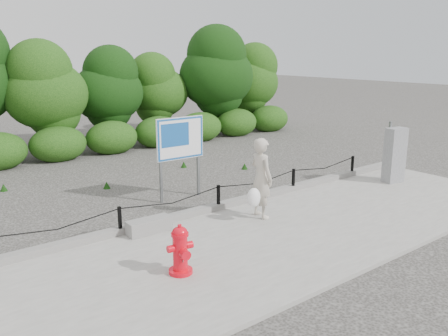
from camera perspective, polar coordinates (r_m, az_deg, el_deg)
name	(u,v)px	position (r m, az deg, el deg)	size (l,w,h in m)	color
ground	(218,213)	(11.17, -0.67, -5.43)	(90.00, 90.00, 0.00)	#2D2B28
sidewalk	(278,237)	(9.75, 6.57, -8.26)	(14.00, 4.00, 0.08)	gray
curb	(217,206)	(11.16, -0.83, -4.64)	(14.00, 0.22, 0.14)	slate
chain_barrier	(218,194)	(11.02, -0.68, -3.19)	(10.06, 0.06, 0.60)	black
treeline	(81,83)	(18.64, -16.83, 9.73)	(20.24, 3.84, 4.82)	black
fire_hydrant	(180,250)	(8.01, -5.26, -9.84)	(0.46, 0.48, 0.86)	red
pedestrian	(261,179)	(10.45, 4.45, -1.35)	(0.76, 0.69, 1.80)	#B8AE9E
concrete_block	(149,226)	(9.88, -9.00, -6.87)	(0.92, 0.32, 0.30)	gray
utility_cabinet	(395,155)	(14.11, 19.83, 1.47)	(0.63, 0.46, 1.70)	#97989A
advertising_sign	(180,142)	(11.86, -5.32, 3.13)	(1.32, 0.13, 2.11)	slate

